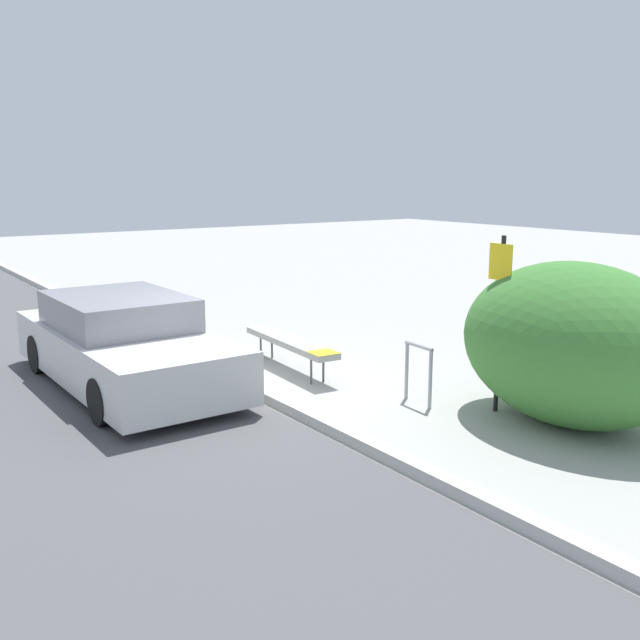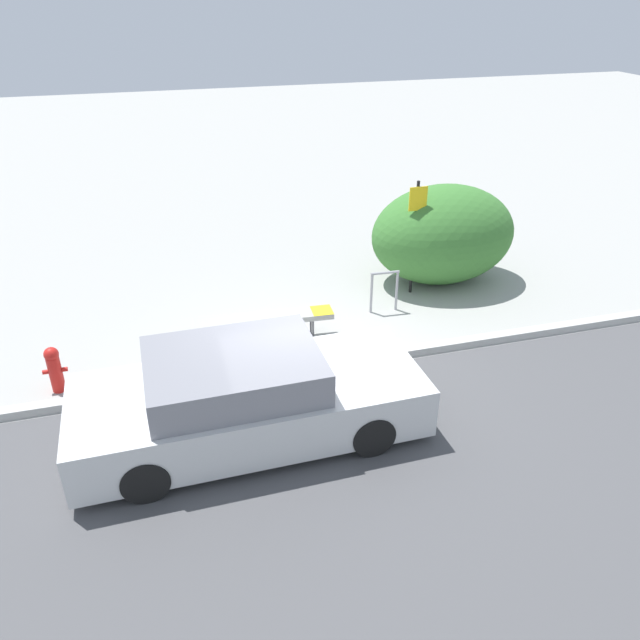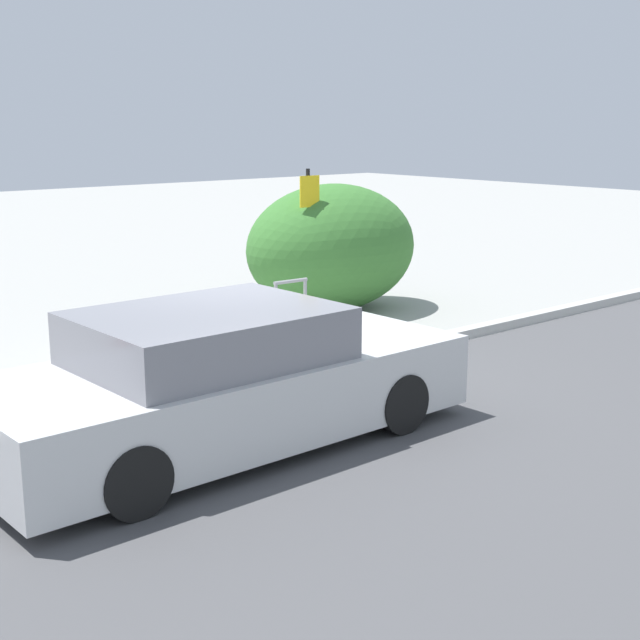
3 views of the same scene
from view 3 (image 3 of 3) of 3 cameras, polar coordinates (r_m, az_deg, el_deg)
ground_plane at (r=10.22m, az=-4.99°, el=-4.43°), size 60.00×60.00×0.00m
curb at (r=10.20m, az=-4.99°, el=-4.08°), size 60.00×0.20×0.13m
bench at (r=10.77m, az=-10.20°, el=-1.18°), size 2.41×0.54×0.51m
bike_rack at (r=12.49m, az=-1.88°, el=1.15°), size 0.55×0.08×0.83m
sign_post at (r=13.32m, az=-0.74°, el=5.73°), size 0.36×0.08×2.30m
shrub_hedge at (r=14.20m, az=0.79°, el=4.65°), size 3.01×2.13×2.02m
parked_car_near at (r=8.36m, az=-6.29°, el=-3.94°), size 4.75×1.97×1.32m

